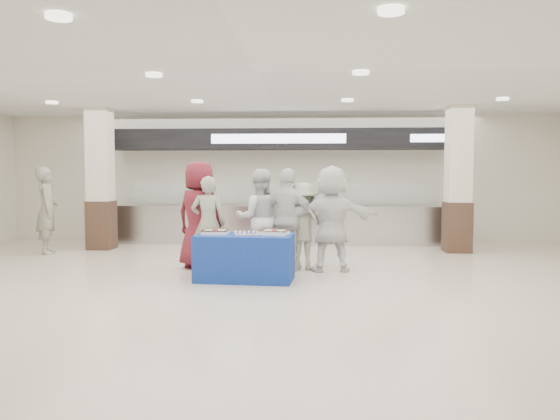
# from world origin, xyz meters

# --- Properties ---
(ground) EXTENTS (14.00, 14.00, 0.00)m
(ground) POSITION_xyz_m (0.00, 0.00, 0.00)
(ground) COLOR beige
(ground) RESTS_ON ground
(serving_line) EXTENTS (8.70, 0.85, 2.80)m
(serving_line) POSITION_xyz_m (0.00, 5.40, 1.16)
(serving_line) COLOR #B4B7BB
(serving_line) RESTS_ON ground
(column_left) EXTENTS (0.55, 0.55, 3.20)m
(column_left) POSITION_xyz_m (-4.00, 4.20, 1.53)
(column_left) COLOR #352218
(column_left) RESTS_ON ground
(column_right) EXTENTS (0.55, 0.55, 3.20)m
(column_right) POSITION_xyz_m (4.00, 4.20, 1.53)
(column_right) COLOR #352218
(column_right) RESTS_ON ground
(display_table) EXTENTS (1.60, 0.90, 0.75)m
(display_table) POSITION_xyz_m (-0.27, 0.76, 0.38)
(display_table) COLOR navy
(display_table) RESTS_ON ground
(sheet_cake_left) EXTENTS (0.41, 0.32, 0.09)m
(sheet_cake_left) POSITION_xyz_m (-0.76, 0.80, 0.79)
(sheet_cake_left) COLOR white
(sheet_cake_left) RESTS_ON display_table
(sheet_cake_right) EXTENTS (0.50, 0.44, 0.09)m
(sheet_cake_right) POSITION_xyz_m (0.21, 0.77, 0.80)
(sheet_cake_right) COLOR white
(sheet_cake_right) RESTS_ON display_table
(cupcake_tray) EXTENTS (0.38, 0.30, 0.06)m
(cupcake_tray) POSITION_xyz_m (-0.23, 0.72, 0.78)
(cupcake_tray) COLOR silver
(cupcake_tray) RESTS_ON display_table
(civilian_maroon) EXTENTS (1.13, 0.97, 1.95)m
(civilian_maroon) POSITION_xyz_m (-1.24, 1.84, 0.98)
(civilian_maroon) COLOR maroon
(civilian_maroon) RESTS_ON ground
(soldier_a) EXTENTS (0.62, 0.41, 1.69)m
(soldier_a) POSITION_xyz_m (-1.03, 1.61, 0.85)
(soldier_a) COLOR gray
(soldier_a) RESTS_ON ground
(chef_tall) EXTENTS (0.97, 0.81, 1.82)m
(chef_tall) POSITION_xyz_m (-0.15, 1.92, 0.91)
(chef_tall) COLOR silver
(chef_tall) RESTS_ON ground
(chef_short) EXTENTS (1.16, 0.81, 1.83)m
(chef_short) POSITION_xyz_m (0.39, 1.72, 0.91)
(chef_short) COLOR silver
(chef_short) RESTS_ON ground
(soldier_b) EXTENTS (1.02, 0.60, 1.57)m
(soldier_b) POSITION_xyz_m (0.65, 1.84, 0.78)
(soldier_b) COLOR gray
(soldier_b) RESTS_ON ground
(civilian_white) EXTENTS (1.79, 0.73, 1.87)m
(civilian_white) POSITION_xyz_m (1.15, 1.69, 0.94)
(civilian_white) COLOR white
(civilian_white) RESTS_ON ground
(soldier_bg) EXTENTS (0.68, 0.81, 1.88)m
(soldier_bg) POSITION_xyz_m (-4.89, 3.44, 0.94)
(soldier_bg) COLOR gray
(soldier_bg) RESTS_ON ground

